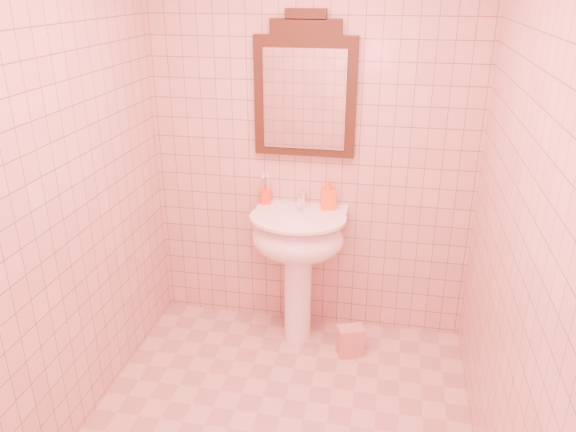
% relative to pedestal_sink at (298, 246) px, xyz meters
% --- Properties ---
extents(back_wall, '(2.00, 0.02, 2.50)m').
position_rel_pedestal_sink_xyz_m(back_wall, '(0.04, 0.23, 0.59)').
color(back_wall, '#D2A692').
rests_on(back_wall, floor).
extents(pedestal_sink, '(0.58, 0.58, 0.86)m').
position_rel_pedestal_sink_xyz_m(pedestal_sink, '(0.00, 0.00, 0.00)').
color(pedestal_sink, white).
rests_on(pedestal_sink, floor).
extents(faucet, '(0.04, 0.16, 0.11)m').
position_rel_pedestal_sink_xyz_m(faucet, '(0.00, 0.14, 0.26)').
color(faucet, white).
rests_on(faucet, pedestal_sink).
extents(mirror, '(0.60, 0.06, 0.84)m').
position_rel_pedestal_sink_xyz_m(mirror, '(0.00, 0.20, 0.91)').
color(mirror, black).
rests_on(mirror, back_wall).
extents(toothbrush_cup, '(0.07, 0.07, 0.17)m').
position_rel_pedestal_sink_xyz_m(toothbrush_cup, '(-0.24, 0.16, 0.25)').
color(toothbrush_cup, '#FA3F15').
rests_on(toothbrush_cup, pedestal_sink).
extents(soap_dispenser, '(0.10, 0.11, 0.19)m').
position_rel_pedestal_sink_xyz_m(soap_dispenser, '(0.16, 0.15, 0.30)').
color(soap_dispenser, '#FF5815').
rests_on(soap_dispenser, pedestal_sink).
extents(towel, '(0.18, 0.15, 0.19)m').
position_rel_pedestal_sink_xyz_m(towel, '(0.35, -0.11, -0.57)').
color(towel, tan).
rests_on(towel, floor).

